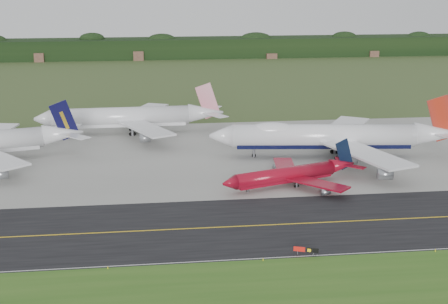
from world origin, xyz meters
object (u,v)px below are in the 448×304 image
at_px(jet_red_737, 292,174).
at_px(taxiway_sign, 306,250).
at_px(jet_star_tail, 131,117).
at_px(jet_ba_747, 332,136).

bearing_deg(jet_red_737, taxiway_sign, -99.18).
height_order(jet_star_tail, taxiway_sign, jet_star_tail).
distance_m(jet_star_tail, taxiway_sign, 103.58).
distance_m(jet_ba_747, taxiway_sign, 66.90).
xyz_separation_m(jet_star_tail, taxiway_sign, (34.11, -97.70, -4.31)).
relative_size(jet_ba_747, jet_red_737, 1.96).
bearing_deg(jet_red_737, jet_ba_747, 53.85).
relative_size(jet_ba_747, jet_star_tail, 1.17).
xyz_separation_m(jet_ba_747, jet_star_tail, (-57.18, 35.11, -0.73)).
distance_m(jet_red_737, taxiway_sign, 40.37).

